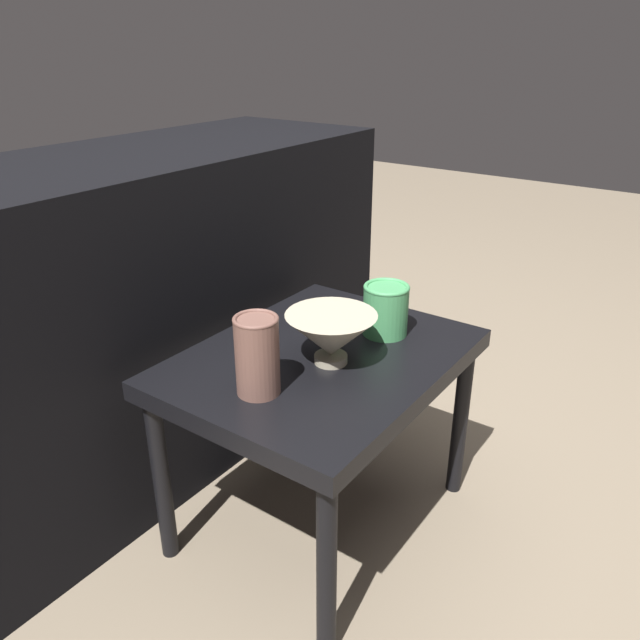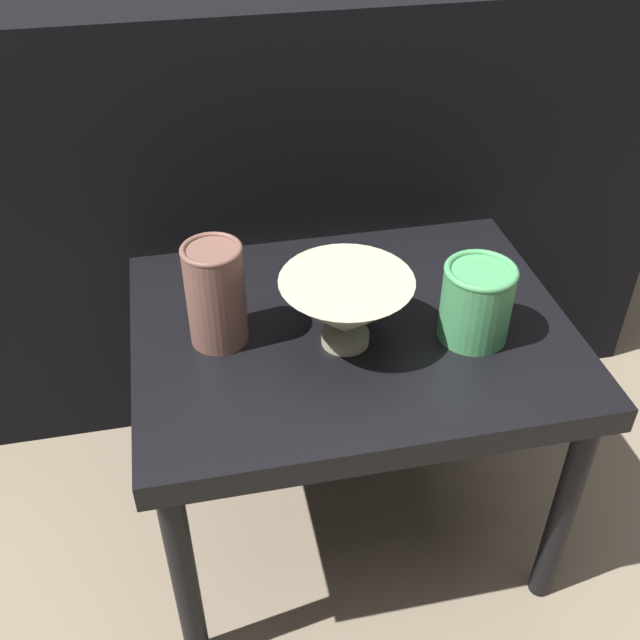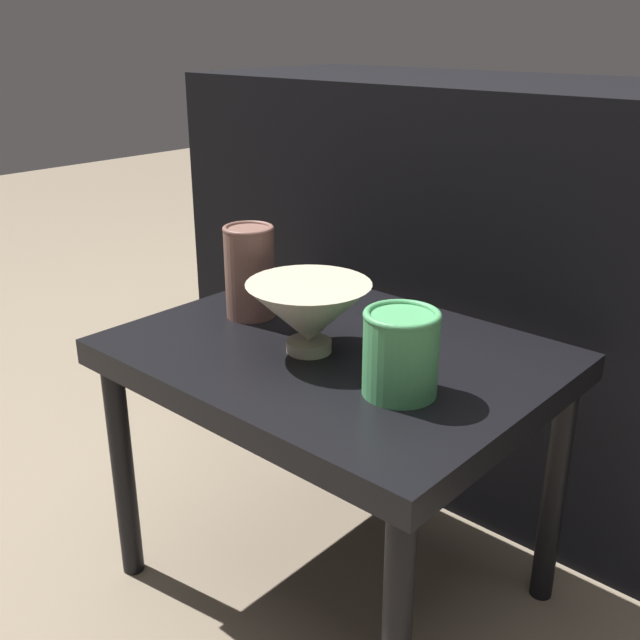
% 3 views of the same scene
% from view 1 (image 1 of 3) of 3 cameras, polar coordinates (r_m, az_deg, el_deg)
% --- Properties ---
extents(ground_plane, '(8.00, 8.00, 0.00)m').
position_cam_1_polar(ground_plane, '(1.55, 0.11, -17.61)').
color(ground_plane, '#7F705B').
extents(table, '(0.63, 0.49, 0.44)m').
position_cam_1_polar(table, '(1.32, 0.13, -5.10)').
color(table, black).
rests_on(table, ground_plane).
extents(couch_backdrop, '(1.39, 0.50, 0.79)m').
position_cam_1_polar(couch_backdrop, '(1.66, -15.60, 0.86)').
color(couch_backdrop, black).
rests_on(couch_backdrop, ground_plane).
extents(bowl, '(0.18, 0.18, 0.11)m').
position_cam_1_polar(bowl, '(1.23, 1.01, -1.44)').
color(bowl, '#B2A88E').
rests_on(bowl, table).
extents(vase_textured_left, '(0.08, 0.08, 0.15)m').
position_cam_1_polar(vase_textured_left, '(1.13, -5.76, -3.15)').
color(vase_textured_left, brown).
rests_on(vase_textured_left, table).
extents(vase_colorful_right, '(0.10, 0.10, 0.11)m').
position_cam_1_polar(vase_colorful_right, '(1.36, 6.03, 1.04)').
color(vase_colorful_right, '#47995B').
rests_on(vase_colorful_right, table).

